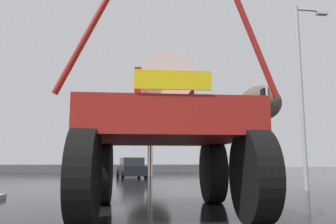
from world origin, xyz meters
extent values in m
plane|color=black|center=(0.00, 18.00, 0.00)|extent=(120.00, 120.00, 0.00)
cylinder|color=black|center=(-0.54, 7.73, 0.91)|extent=(0.52, 1.84, 1.82)
cylinder|color=black|center=(2.65, 7.63, 0.91)|extent=(0.52, 1.84, 1.82)
cylinder|color=black|center=(-0.65, 4.25, 0.91)|extent=(0.52, 1.84, 1.82)
cylinder|color=black|center=(2.54, 4.15, 0.91)|extent=(0.52, 1.84, 1.82)
cube|color=maroon|center=(1.00, 5.94, 2.03)|extent=(3.82, 4.29, 0.75)
cube|color=maroon|center=(1.02, 6.38, 2.92)|extent=(1.48, 1.40, 1.03)
cylinder|color=silver|center=(0.98, 5.33, 2.99)|extent=(1.21, 1.19, 1.17)
cylinder|color=maroon|center=(-0.72, 4.11, 3.48)|extent=(1.14, 0.15, 2.21)
cylinder|color=maroon|center=(2.61, 4.01, 3.53)|extent=(0.94, 0.15, 2.28)
cube|color=yellow|center=(0.94, 3.82, 2.66)|extent=(1.43, 0.08, 0.36)
cube|color=black|center=(0.57, 23.99, 0.53)|extent=(2.28, 4.30, 0.70)
cube|color=#23282D|center=(0.59, 23.84, 1.20)|extent=(1.85, 2.30, 0.64)
cylinder|color=black|center=(-0.47, 25.20, 0.30)|extent=(0.27, 0.62, 0.60)
cylinder|color=black|center=(1.22, 25.45, 0.30)|extent=(0.27, 0.62, 0.60)
cylinder|color=black|center=(-0.07, 22.53, 0.30)|extent=(0.27, 0.62, 0.60)
cylinder|color=black|center=(1.61, 22.78, 0.30)|extent=(0.27, 0.62, 0.60)
cylinder|color=#A8AAAF|center=(5.49, 10.00, 2.06)|extent=(0.11, 0.11, 4.12)
cube|color=black|center=(5.49, 10.21, 3.60)|extent=(0.24, 0.32, 0.84)
sphere|color=#390503|center=(5.49, 10.40, 3.87)|extent=(0.17, 0.17, 0.17)
sphere|color=orange|center=(5.49, 10.40, 3.60)|extent=(0.17, 0.17, 0.17)
sphere|color=black|center=(5.49, 10.40, 3.33)|extent=(0.17, 0.17, 0.17)
cylinder|color=#A8AAAF|center=(2.35, 26.48, 2.04)|extent=(0.11, 0.11, 4.09)
cube|color=black|center=(2.35, 26.69, 3.57)|extent=(0.24, 0.32, 0.84)
sphere|color=#390503|center=(2.35, 26.88, 3.84)|extent=(0.17, 0.17, 0.17)
sphere|color=orange|center=(2.35, 26.88, 3.57)|extent=(0.17, 0.17, 0.17)
sphere|color=black|center=(2.35, 26.88, 3.30)|extent=(0.17, 0.17, 0.17)
cylinder|color=#A8AAAF|center=(2.12, 26.48, 1.69)|extent=(0.11, 0.11, 3.37)
cube|color=black|center=(2.12, 26.69, 2.85)|extent=(0.24, 0.32, 0.84)
sphere|color=#390503|center=(2.12, 26.88, 3.12)|extent=(0.17, 0.17, 0.17)
sphere|color=orange|center=(2.12, 26.88, 2.85)|extent=(0.17, 0.17, 0.17)
sphere|color=black|center=(2.12, 26.88, 2.58)|extent=(0.17, 0.17, 0.17)
cylinder|color=#A8AAAF|center=(7.63, 11.31, 4.08)|extent=(0.18, 0.18, 8.16)
cylinder|color=#A8AAAF|center=(8.26, 11.31, 8.01)|extent=(1.25, 0.10, 0.10)
cube|color=silver|center=(8.89, 11.31, 7.91)|extent=(0.50, 0.24, 0.16)
cylinder|color=#473828|center=(10.04, 21.42, 2.23)|extent=(0.28, 0.28, 4.46)
ellipsoid|color=brown|center=(10.04, 21.42, 5.53)|extent=(3.06, 3.06, 2.60)
cylinder|color=#473828|center=(2.53, 31.70, 1.59)|extent=(0.42, 0.42, 3.19)
ellipsoid|color=brown|center=(2.53, 31.70, 4.71)|extent=(4.35, 4.35, 3.70)
cube|color=#59595B|center=(0.00, 39.10, 0.45)|extent=(30.85, 0.24, 0.90)
camera|label=1|loc=(0.09, -2.12, 1.15)|focal=35.82mm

